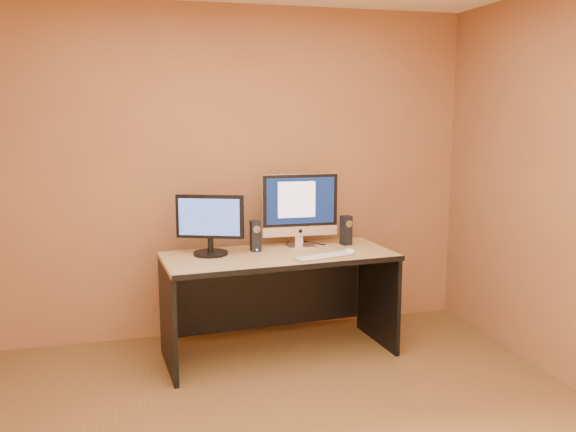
{
  "coord_description": "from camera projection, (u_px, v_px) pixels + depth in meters",
  "views": [
    {
      "loc": [
        -0.75,
        -2.78,
        1.78
      ],
      "look_at": [
        0.33,
        1.3,
        1.06
      ],
      "focal_mm": 38.0,
      "sensor_mm": 36.0,
      "label": 1
    }
  ],
  "objects": [
    {
      "name": "walls",
      "position": [
        290.0,
        214.0,
        2.92
      ],
      "size": [
        4.0,
        4.0,
        2.6
      ],
      "primitive_type": null,
      "color": "olive",
      "rests_on": "ground"
    },
    {
      "name": "cable_b",
      "position": [
        288.0,
        243.0,
        4.76
      ],
      "size": [
        0.07,
        0.18,
        0.01
      ],
      "primitive_type": "cylinder",
      "rotation": [
        1.57,
        0.0,
        -0.35
      ],
      "color": "black",
      "rests_on": "desk"
    },
    {
      "name": "imac",
      "position": [
        301.0,
        210.0,
        4.62
      ],
      "size": [
        0.6,
        0.24,
        0.57
      ],
      "primitive_type": null,
      "rotation": [
        0.0,
        0.0,
        -0.03
      ],
      "color": "silver",
      "rests_on": "desk"
    },
    {
      "name": "desk",
      "position": [
        279.0,
        305.0,
        4.48
      ],
      "size": [
        1.7,
        0.84,
        0.77
      ],
      "primitive_type": null,
      "rotation": [
        0.0,
        0.0,
        0.07
      ],
      "color": "tan",
      "rests_on": "ground"
    },
    {
      "name": "speaker_right",
      "position": [
        346.0,
        230.0,
        4.7
      ],
      "size": [
        0.09,
        0.09,
        0.23
      ],
      "primitive_type": null,
      "rotation": [
        0.0,
        0.0,
        0.26
      ],
      "color": "black",
      "rests_on": "desk"
    },
    {
      "name": "keyboard",
      "position": [
        324.0,
        256.0,
        4.3
      ],
      "size": [
        0.46,
        0.24,
        0.02
      ],
      "primitive_type": "cube",
      "rotation": [
        0.0,
        0.0,
        0.27
      ],
      "color": "silver",
      "rests_on": "desk"
    },
    {
      "name": "second_monitor",
      "position": [
        210.0,
        225.0,
        4.35
      ],
      "size": [
        0.55,
        0.41,
        0.43
      ],
      "primitive_type": null,
      "rotation": [
        0.0,
        0.0,
        -0.37
      ],
      "color": "black",
      "rests_on": "desk"
    },
    {
      "name": "speaker_left",
      "position": [
        256.0,
        236.0,
        4.49
      ],
      "size": [
        0.07,
        0.08,
        0.23
      ],
      "primitive_type": null,
      "rotation": [
        0.0,
        0.0,
        0.06
      ],
      "color": "black",
      "rests_on": "desk"
    },
    {
      "name": "mouse",
      "position": [
        350.0,
        251.0,
        4.43
      ],
      "size": [
        0.07,
        0.11,
        0.04
      ],
      "primitive_type": "ellipsoid",
      "rotation": [
        0.0,
        0.0,
        0.08
      ],
      "color": "white",
      "rests_on": "desk"
    },
    {
      "name": "cable_a",
      "position": [
        313.0,
        243.0,
        4.77
      ],
      "size": [
        0.14,
        0.19,
        0.01
      ],
      "primitive_type": "cylinder",
      "rotation": [
        1.57,
        0.0,
        0.62
      ],
      "color": "black",
      "rests_on": "desk"
    }
  ]
}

